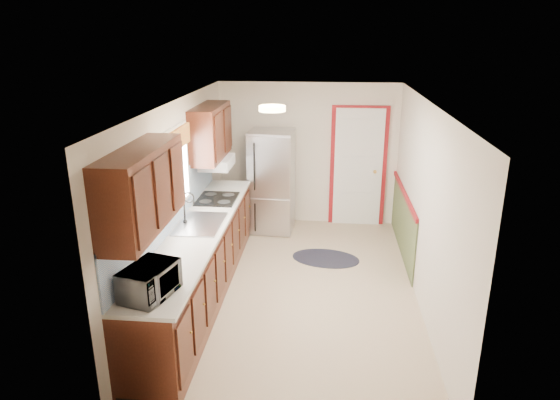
# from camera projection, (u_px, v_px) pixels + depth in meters

# --- Properties ---
(room_shell) EXTENTS (3.20, 5.20, 2.52)m
(room_shell) POSITION_uv_depth(u_px,v_px,m) (299.00, 202.00, 6.08)
(room_shell) COLOR tan
(room_shell) RESTS_ON ground
(kitchen_run) EXTENTS (0.63, 4.00, 2.20)m
(kitchen_run) POSITION_uv_depth(u_px,v_px,m) (195.00, 237.00, 6.05)
(kitchen_run) COLOR #3B170D
(kitchen_run) RESTS_ON ground
(back_wall_trim) EXTENTS (1.12, 2.30, 2.08)m
(back_wall_trim) POSITION_uv_depth(u_px,v_px,m) (367.00, 178.00, 8.18)
(back_wall_trim) COLOR maroon
(back_wall_trim) RESTS_ON ground
(ceiling_fixture) EXTENTS (0.30, 0.30, 0.06)m
(ceiling_fixture) POSITION_uv_depth(u_px,v_px,m) (272.00, 108.00, 5.55)
(ceiling_fixture) COLOR #FFD88C
(ceiling_fixture) RESTS_ON room_shell
(microwave) EXTENTS (0.41, 0.58, 0.35)m
(microwave) POSITION_uv_depth(u_px,v_px,m) (149.00, 278.00, 4.38)
(microwave) COLOR white
(microwave) RESTS_ON kitchen_run
(refrigerator) EXTENTS (0.73, 0.72, 1.68)m
(refrigerator) POSITION_uv_depth(u_px,v_px,m) (272.00, 181.00, 8.18)
(refrigerator) COLOR #B7B7BC
(refrigerator) RESTS_ON ground
(rug) EXTENTS (1.09, 0.80, 0.01)m
(rug) POSITION_uv_depth(u_px,v_px,m) (326.00, 258.00, 7.34)
(rug) COLOR black
(rug) RESTS_ON ground
(cooktop) EXTENTS (0.54, 0.64, 0.02)m
(cooktop) POSITION_uv_depth(u_px,v_px,m) (217.00, 199.00, 6.98)
(cooktop) COLOR black
(cooktop) RESTS_ON kitchen_run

